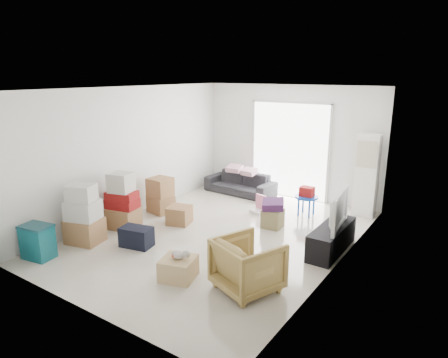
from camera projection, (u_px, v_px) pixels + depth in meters
name	position (u px, v px, depth m)	size (l,w,h in m)	color
room_shell	(219.00, 165.00, 7.19)	(4.98, 6.48, 3.18)	beige
sliding_door	(289.00, 146.00, 9.60)	(2.10, 0.04, 2.33)	white
ac_tower	(367.00, 175.00, 8.38)	(0.45, 0.30, 1.75)	white
tv_console	(332.00, 239.00, 6.80)	(0.41, 1.36, 0.45)	black
television	(333.00, 222.00, 6.72)	(1.07, 0.61, 0.14)	black
sofa	(240.00, 180.00, 10.04)	(1.80, 0.53, 0.70)	#2B2B31
pillow_left	(234.00, 163.00, 10.07)	(0.39, 0.31, 0.12)	#E4A6BB
pillow_right	(249.00, 166.00, 9.75)	(0.35, 0.28, 0.12)	#E4A6BB
armchair	(248.00, 262.00, 5.54)	(0.81, 0.76, 0.83)	tan
storage_bins	(38.00, 242.00, 6.53)	(0.55, 0.43, 0.58)	#0D505A
box_stack_a	(84.00, 217.00, 7.09)	(0.69, 0.62, 1.07)	#885F3D
box_stack_b	(122.00, 204.00, 7.82)	(0.67, 0.67, 1.10)	#885F3D
box_stack_c	(161.00, 196.00, 8.66)	(0.59, 0.52, 0.78)	#885F3D
loose_box	(179.00, 215.00, 8.06)	(0.43, 0.43, 0.36)	#885F3D
duffel_bag	(136.00, 237.00, 7.00)	(0.55, 0.33, 0.35)	black
ottoman	(273.00, 218.00, 7.87)	(0.37, 0.37, 0.37)	#9D8F5B
blanket	(273.00, 206.00, 7.80)	(0.40, 0.40, 0.14)	#482153
kids_table	(307.00, 195.00, 8.48)	(0.49, 0.49, 0.62)	#0D40AD
toy_walker	(259.00, 208.00, 8.69)	(0.35, 0.32, 0.39)	silver
wood_crate	(178.00, 268.00, 5.91)	(0.48, 0.48, 0.32)	tan
plush_bunny	(180.00, 254.00, 5.84)	(0.30, 0.18, 0.15)	#B2ADA8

